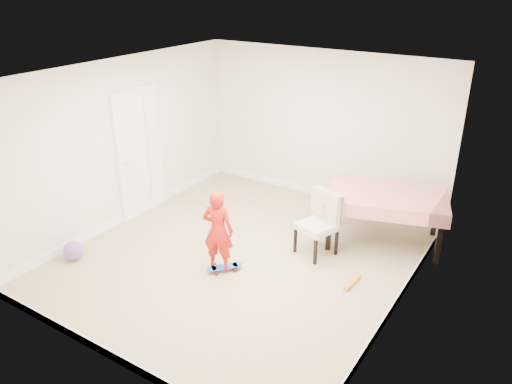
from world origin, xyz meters
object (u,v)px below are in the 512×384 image
Objects in this scene: dining_chair at (317,224)px; child at (218,233)px; balloon at (73,251)px; dining_table at (384,218)px; skateboard at (225,268)px.

child is at bearing -109.78° from dining_chair.
dining_chair is 3.46m from balloon.
dining_chair is (-0.69, -0.86, 0.07)m from dining_table.
child is 4.12× the size of balloon.
balloon is (-2.81, -2.00, -0.33)m from dining_chair.
dining_chair reaches higher than dining_table.
dining_table is 6.08× the size of balloon.
dining_chair reaches higher than skateboard.
dining_chair is 1.44m from child.
child is 2.14m from balloon.
child reaches higher than balloon.
balloon is (-1.90, -0.88, -0.44)m from child.
skateboard is at bearing -176.31° from child.
dining_table is 1.10m from dining_chair.
skateboard is 0.55m from child.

